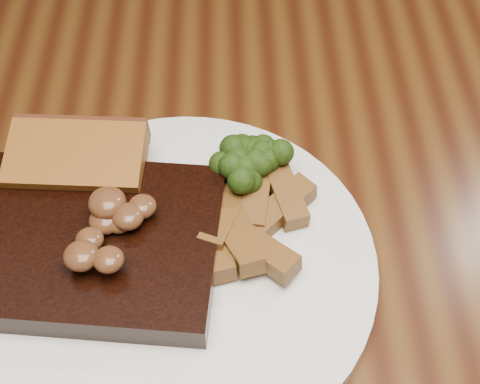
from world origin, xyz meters
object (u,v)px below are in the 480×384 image
(dining_table, at_px, (258,261))
(garlic_bread, at_px, (81,175))
(plate, at_px, (179,267))
(steak, at_px, (91,244))
(potato_wedges, at_px, (271,233))

(dining_table, distance_m, garlic_bread, 0.19)
(plate, distance_m, garlic_bread, 0.11)
(plate, relative_size, steak, 1.58)
(steak, height_order, potato_wedges, steak)
(plate, distance_m, steak, 0.07)
(plate, height_order, garlic_bread, garlic_bread)
(steak, bearing_deg, dining_table, 30.15)
(garlic_bread, height_order, potato_wedges, same)
(potato_wedges, bearing_deg, plate, -166.30)
(plate, relative_size, garlic_bread, 2.80)
(plate, bearing_deg, steak, 172.13)
(dining_table, height_order, steak, steak)
(plate, bearing_deg, garlic_bread, 135.78)
(garlic_bread, bearing_deg, dining_table, -0.54)
(steak, xyz_separation_m, garlic_bread, (-0.02, 0.07, -0.00))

